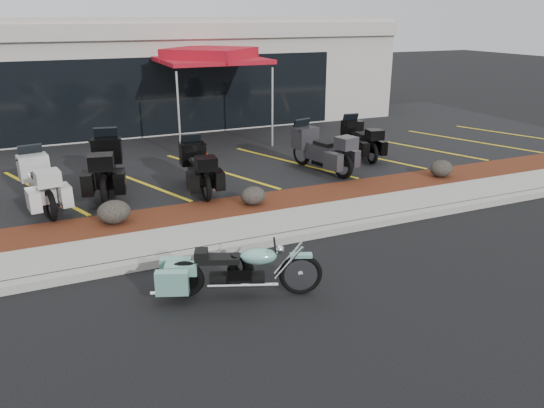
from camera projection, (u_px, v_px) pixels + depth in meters
name	position (u px, v px, depth m)	size (l,w,h in m)	color
ground	(317.00, 258.00, 9.49)	(90.00, 90.00, 0.00)	black
curb	(295.00, 236.00, 10.24)	(24.00, 0.25, 0.15)	gray
sidewalk	(280.00, 224.00, 10.85)	(24.00, 1.20, 0.15)	gray
mulch_bed	(258.00, 206.00, 11.88)	(24.00, 1.20, 0.16)	#3E160E
upper_lot	(192.00, 152.00, 16.53)	(26.00, 9.60, 0.15)	black
dealership_building	(147.00, 70.00, 21.28)	(18.00, 8.16, 4.00)	#A9A398
boulder_left	(114.00, 212.00, 10.60)	(0.67, 0.56, 0.47)	black
boulder_mid	(253.00, 196.00, 11.65)	(0.57, 0.47, 0.40)	black
boulder_right	(441.00, 168.00, 13.66)	(0.61, 0.51, 0.43)	black
hero_cruiser	(301.00, 269.00, 8.13)	(2.53, 0.64, 0.89)	#6CA99A
touring_white	(34.00, 172.00, 11.86)	(2.20, 0.84, 1.28)	silver
touring_black_front	(108.00, 155.00, 13.01)	(2.43, 0.93, 1.41)	black
touring_black_mid	(192.00, 158.00, 13.11)	(2.13, 0.81, 1.24)	black
touring_grey	(302.00, 142.00, 14.59)	(2.25, 0.86, 1.31)	#2E2D32
touring_black_rear	(350.00, 133.00, 16.05)	(2.03, 0.77, 1.18)	black
traffic_cone	(202.00, 149.00, 15.50)	(0.35, 0.35, 0.51)	#FD2D08
popup_canopy	(210.00, 57.00, 16.77)	(3.61, 3.61, 2.98)	silver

